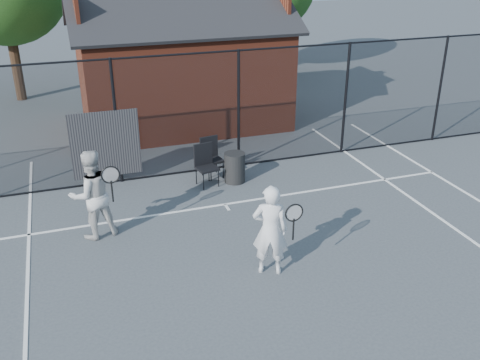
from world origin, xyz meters
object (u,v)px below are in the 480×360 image
object	(u,v)px
player_front	(270,230)
player_back	(92,195)
clubhouse	(182,72)
chair_left	(212,158)
chair_right	(207,166)
waste_bin	(235,167)

from	to	relation	value
player_front	player_back	world-z (taller)	player_back
clubhouse	chair_left	size ratio (longest dim) A/B	6.67
player_back	chair_right	size ratio (longest dim) A/B	1.84
clubhouse	chair_right	world-z (taller)	clubhouse
player_front	chair_right	bearing A→B (deg)	90.77
chair_right	waste_bin	bearing A→B (deg)	-10.58
player_front	chair_right	world-z (taller)	player_front
waste_bin	player_front	bearing A→B (deg)	-99.40
clubhouse	waste_bin	bearing A→B (deg)	-88.89
chair_left	chair_right	bearing A→B (deg)	-129.60
chair_left	chair_right	world-z (taller)	chair_right
waste_bin	player_back	bearing A→B (deg)	-155.46
chair_right	waste_bin	distance (m)	0.70
player_front	chair_left	xyz separation A→B (m)	(0.21, 4.29, -0.36)
clubhouse	chair_right	bearing A→B (deg)	-96.91
player_front	player_back	size ratio (longest dim) A/B	0.93
chair_left	chair_right	distance (m)	0.52
chair_left	waste_bin	bearing A→B (deg)	-55.48
chair_left	waste_bin	distance (m)	0.63
chair_right	clubhouse	bearing A→B (deg)	72.28
player_back	chair_right	world-z (taller)	player_back
clubhouse	waste_bin	distance (m)	5.05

